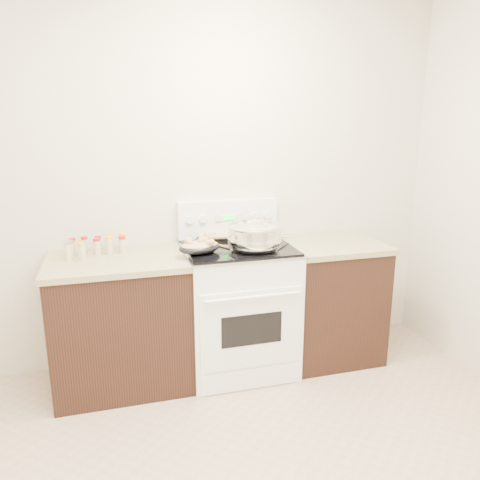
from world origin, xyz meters
name	(u,v)px	position (x,y,z in m)	size (l,w,h in m)	color
room_shell	(249,151)	(0.00, 0.00, 1.70)	(4.10, 3.60, 2.75)	beige
counter_left	(122,322)	(-0.48, 1.43, 0.46)	(0.93, 0.67, 0.92)	black
counter_right	(328,299)	(1.08, 1.43, 0.46)	(0.73, 0.67, 0.92)	black
kitchen_range	(238,305)	(0.35, 1.42, 0.49)	(0.78, 0.73, 1.22)	white
mixing_bowl	(255,237)	(0.44, 1.30, 1.03)	(0.46, 0.46, 0.22)	silver
roasting_pan	(199,246)	(0.05, 1.31, 0.99)	(0.34, 0.27, 0.11)	black
baking_sheet	(221,235)	(0.29, 1.70, 0.96)	(0.42, 0.32, 0.06)	black
wooden_spoon	(213,247)	(0.17, 1.40, 0.95)	(0.16, 0.22, 0.04)	tan
blue_ladle	(272,242)	(0.58, 1.35, 0.97)	(0.23, 0.16, 0.09)	#80AEBE
spice_jars	(95,246)	(-0.62, 1.56, 0.98)	(0.40, 0.23, 0.13)	#BFB28C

